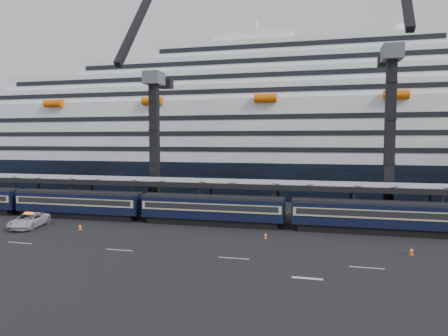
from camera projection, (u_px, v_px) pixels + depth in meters
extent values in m
plane|color=black|center=(261.00, 249.00, 41.35)|extent=(260.00, 260.00, 0.00)
cube|color=beige|center=(20.00, 243.00, 43.62)|extent=(3.00, 0.15, 0.02)
cube|color=beige|center=(119.00, 250.00, 40.78)|extent=(3.00, 0.15, 0.02)
cube|color=beige|center=(234.00, 258.00, 37.95)|extent=(3.00, 0.15, 0.02)
cube|color=beige|center=(367.00, 268.00, 35.11)|extent=(3.00, 0.15, 0.02)
cube|color=beige|center=(307.00, 278.00, 32.42)|extent=(2.50, 0.40, 0.02)
cube|color=black|center=(79.00, 215.00, 57.63)|extent=(17.48, 2.40, 0.90)
cube|color=black|center=(78.00, 202.00, 57.50)|extent=(19.00, 2.80, 2.70)
cube|color=tan|center=(78.00, 200.00, 57.48)|extent=(18.62, 2.92, 1.05)
cube|color=black|center=(78.00, 200.00, 57.48)|extent=(17.86, 2.98, 0.70)
cube|color=black|center=(78.00, 192.00, 57.40)|extent=(19.00, 2.50, 0.35)
cube|color=black|center=(212.00, 221.00, 52.90)|extent=(17.48, 2.40, 0.90)
cube|color=black|center=(212.00, 208.00, 52.78)|extent=(19.00, 2.80, 2.70)
cube|color=tan|center=(212.00, 206.00, 52.76)|extent=(18.62, 2.92, 1.05)
cube|color=black|center=(212.00, 205.00, 52.75)|extent=(17.86, 2.98, 0.70)
cube|color=black|center=(212.00, 197.00, 52.67)|extent=(19.00, 2.50, 0.35)
cube|color=black|center=(371.00, 229.00, 48.18)|extent=(17.48, 2.40, 0.90)
cube|color=black|center=(372.00, 215.00, 48.05)|extent=(19.00, 2.80, 2.70)
cube|color=tan|center=(372.00, 212.00, 48.03)|extent=(18.62, 2.92, 1.05)
cube|color=black|center=(372.00, 212.00, 48.03)|extent=(17.86, 2.98, 0.70)
cube|color=black|center=(372.00, 202.00, 47.95)|extent=(19.00, 2.50, 0.35)
cube|color=gray|center=(276.00, 183.00, 54.54)|extent=(130.00, 6.00, 0.25)
cube|color=black|center=(273.00, 188.00, 51.66)|extent=(130.00, 0.25, 0.70)
cube|color=black|center=(278.00, 183.00, 57.47)|extent=(130.00, 0.25, 0.70)
cube|color=black|center=(14.00, 196.00, 61.47)|extent=(0.25, 0.25, 5.40)
cube|color=black|center=(39.00, 191.00, 66.90)|extent=(0.25, 0.25, 5.40)
cube|color=black|center=(71.00, 198.00, 59.11)|extent=(0.25, 0.25, 5.40)
cube|color=black|center=(92.00, 193.00, 64.54)|extent=(0.25, 0.25, 5.40)
cube|color=black|center=(133.00, 200.00, 56.75)|extent=(0.25, 0.25, 5.40)
cube|color=black|center=(149.00, 195.00, 62.17)|extent=(0.25, 0.25, 5.40)
cube|color=black|center=(200.00, 203.00, 54.38)|extent=(0.25, 0.25, 5.40)
cube|color=black|center=(211.00, 197.00, 59.81)|extent=(0.25, 0.25, 5.40)
cube|color=black|center=(274.00, 206.00, 52.02)|extent=(0.25, 0.25, 5.40)
cube|color=black|center=(278.00, 199.00, 57.45)|extent=(0.25, 0.25, 5.40)
cube|color=black|center=(354.00, 209.00, 49.66)|extent=(0.25, 0.25, 5.40)
cube|color=black|center=(351.00, 202.00, 55.08)|extent=(0.25, 0.25, 5.40)
cube|color=black|center=(442.00, 212.00, 47.29)|extent=(0.25, 0.25, 5.40)
cube|color=black|center=(430.00, 205.00, 52.72)|extent=(0.25, 0.25, 5.40)
cube|color=black|center=(292.00, 176.00, 85.69)|extent=(200.00, 28.00, 7.00)
cube|color=white|center=(293.00, 132.00, 85.03)|extent=(190.00, 26.88, 12.00)
cube|color=white|center=(293.00, 96.00, 84.50)|extent=(160.00, 24.64, 3.00)
cube|color=black|center=(289.00, 89.00, 72.52)|extent=(153.60, 0.12, 0.90)
cube|color=white|center=(294.00, 82.00, 84.30)|extent=(124.00, 21.84, 3.00)
cube|color=black|center=(289.00, 74.00, 73.66)|extent=(119.04, 0.12, 0.90)
cube|color=white|center=(294.00, 68.00, 84.09)|extent=(90.00, 19.04, 3.00)
cube|color=black|center=(290.00, 59.00, 74.81)|extent=(86.40, 0.12, 0.90)
cube|color=white|center=(294.00, 53.00, 83.88)|extent=(56.00, 16.24, 3.00)
cube|color=black|center=(291.00, 44.00, 75.96)|extent=(53.76, 0.12, 0.90)
cube|color=white|center=(256.00, 43.00, 85.59)|extent=(16.00, 12.00, 2.50)
cylinder|color=white|center=(396.00, 33.00, 78.94)|extent=(2.80, 2.80, 3.00)
cylinder|color=#F56007|center=(54.00, 103.00, 82.36)|extent=(4.00, 1.60, 1.60)
cylinder|color=#F56007|center=(152.00, 101.00, 77.16)|extent=(4.00, 1.60, 1.60)
cylinder|color=#F56007|center=(266.00, 98.00, 71.96)|extent=(4.00, 1.60, 1.60)
cylinder|color=#F56007|center=(396.00, 95.00, 66.76)|extent=(4.00, 1.60, 1.60)
cube|color=#52555A|center=(155.00, 204.00, 64.42)|extent=(4.50, 4.50, 2.00)
cube|color=black|center=(155.00, 142.00, 63.73)|extent=(1.30, 1.30, 18.00)
cube|color=#52555A|center=(154.00, 78.00, 63.03)|extent=(2.60, 3.20, 2.00)
cube|color=black|center=(137.00, 23.00, 56.94)|extent=(0.90, 12.26, 14.37)
cube|color=black|center=(160.00, 81.00, 65.47)|extent=(0.90, 5.04, 0.90)
cube|color=black|center=(166.00, 84.00, 67.93)|extent=(2.20, 1.60, 1.60)
cube|color=#52555A|center=(387.00, 214.00, 55.18)|extent=(4.50, 4.50, 2.00)
cube|color=black|center=(390.00, 134.00, 54.42)|extent=(1.30, 1.30, 20.00)
cube|color=#52555A|center=(392.00, 53.00, 53.65)|extent=(2.60, 3.20, 2.00)
cube|color=black|center=(389.00, 57.00, 56.36)|extent=(0.90, 5.60, 0.90)
cube|color=black|center=(386.00, 62.00, 59.09)|extent=(2.20, 1.60, 1.60)
imported|color=silver|center=(29.00, 220.00, 51.31)|extent=(4.27, 7.00, 1.81)
cube|color=#F56007|center=(80.00, 230.00, 49.94)|extent=(0.41, 0.41, 0.04)
cone|color=#F56007|center=(80.00, 226.00, 49.91)|extent=(0.35, 0.35, 0.78)
cylinder|color=white|center=(80.00, 226.00, 49.91)|extent=(0.29, 0.29, 0.13)
cube|color=#F56007|center=(265.00, 238.00, 45.51)|extent=(0.39, 0.39, 0.04)
cone|color=#F56007|center=(265.00, 235.00, 45.48)|extent=(0.33, 0.33, 0.74)
cylinder|color=white|center=(265.00, 235.00, 45.48)|extent=(0.28, 0.28, 0.12)
cube|color=#F56007|center=(411.00, 255.00, 39.07)|extent=(0.43, 0.43, 0.04)
cone|color=#F56007|center=(411.00, 250.00, 39.04)|extent=(0.36, 0.36, 0.81)
cylinder|color=white|center=(411.00, 250.00, 39.04)|extent=(0.30, 0.30, 0.13)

